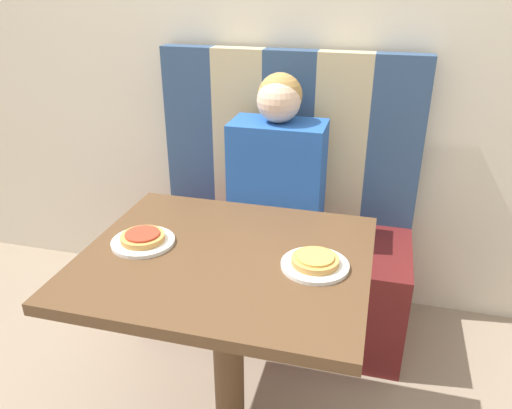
% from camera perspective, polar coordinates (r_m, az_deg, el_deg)
% --- Properties ---
extents(wall_back, '(7.00, 0.05, 2.60)m').
position_cam_1_polar(wall_back, '(2.28, 4.59, 19.35)').
color(wall_back, beige).
rests_on(wall_back, ground_plane).
extents(booth_seat, '(1.17, 0.54, 0.47)m').
position_cam_1_polar(booth_seat, '(2.34, 2.23, -8.35)').
color(booth_seat, '#5B1919').
rests_on(booth_seat, ground_plane).
extents(booth_backrest, '(1.17, 0.08, 0.75)m').
position_cam_1_polar(booth_backrest, '(2.28, 3.76, 7.82)').
color(booth_backrest, navy).
rests_on(booth_backrest, booth_seat).
extents(dining_table, '(0.84, 0.72, 0.77)m').
position_cam_1_polar(dining_table, '(1.54, -3.39, -9.48)').
color(dining_table, brown).
rests_on(dining_table, ground_plane).
extents(person, '(0.39, 0.22, 0.70)m').
position_cam_1_polar(person, '(2.09, 2.50, 4.63)').
color(person, '#2356B2').
rests_on(person, booth_seat).
extents(plate_left, '(0.19, 0.19, 0.01)m').
position_cam_1_polar(plate_left, '(1.57, -12.72, -4.12)').
color(plate_left, white).
rests_on(plate_left, dining_table).
extents(plate_right, '(0.19, 0.19, 0.01)m').
position_cam_1_polar(plate_right, '(1.43, 6.76, -6.84)').
color(plate_right, white).
rests_on(plate_right, dining_table).
extents(pizza_left, '(0.13, 0.13, 0.02)m').
position_cam_1_polar(pizza_left, '(1.56, -12.78, -3.57)').
color(pizza_left, '#C68E47').
rests_on(pizza_left, plate_left).
extents(pizza_right, '(0.13, 0.13, 0.02)m').
position_cam_1_polar(pizza_right, '(1.42, 6.80, -6.25)').
color(pizza_right, '#C68E47').
rests_on(pizza_right, plate_right).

